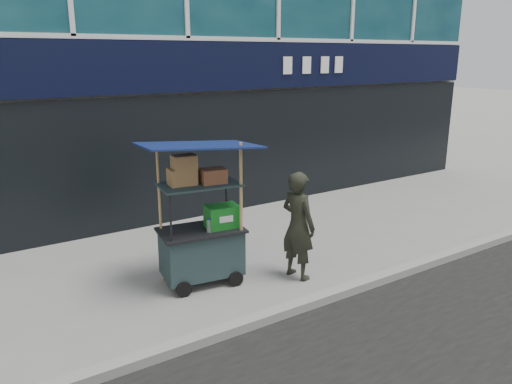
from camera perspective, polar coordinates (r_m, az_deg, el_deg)
ground at (r=6.94m, az=7.54°, el=-11.40°), size 80.00×80.00×0.00m
curb at (r=6.78m, az=8.68°, el=-11.55°), size 80.00×0.18×0.12m
vendor_cart at (r=6.96m, az=-6.16°, el=-4.80°), size 1.65×1.27×2.05m
vendor_man at (r=7.09m, az=4.84°, el=-3.83°), size 0.47×0.63×1.57m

